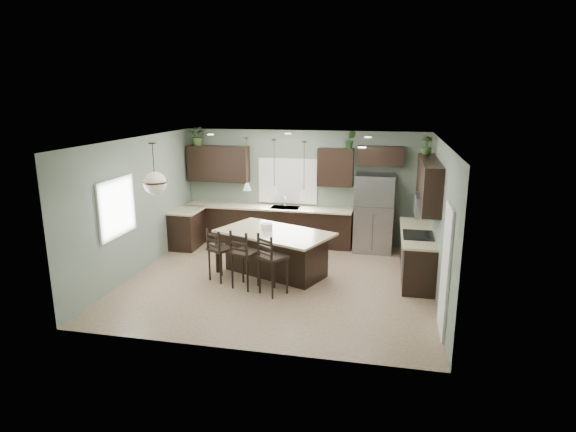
% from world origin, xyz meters
% --- Properties ---
extents(ground, '(6.00, 6.00, 0.00)m').
position_xyz_m(ground, '(0.00, 0.00, 0.00)').
color(ground, '#9E8466').
rests_on(ground, ground).
extents(pantry_door, '(0.04, 0.82, 2.04)m').
position_xyz_m(pantry_door, '(2.98, -1.55, 1.02)').
color(pantry_door, white).
rests_on(pantry_door, ground).
extents(window_back, '(1.35, 0.02, 1.00)m').
position_xyz_m(window_back, '(-0.40, 2.73, 1.55)').
color(window_back, white).
rests_on(window_back, room_shell).
extents(window_left, '(0.02, 1.10, 1.00)m').
position_xyz_m(window_left, '(-2.98, -0.80, 1.55)').
color(window_left, white).
rests_on(window_left, room_shell).
extents(left_return_cabs, '(0.60, 0.90, 0.90)m').
position_xyz_m(left_return_cabs, '(-2.70, 1.70, 0.45)').
color(left_return_cabs, black).
rests_on(left_return_cabs, ground).
extents(left_return_countertop, '(0.66, 0.96, 0.04)m').
position_xyz_m(left_return_countertop, '(-2.68, 1.70, 0.92)').
color(left_return_countertop, '#BBB48D').
rests_on(left_return_countertop, left_return_cabs).
extents(back_lower_cabs, '(4.20, 0.60, 0.90)m').
position_xyz_m(back_lower_cabs, '(-0.85, 2.45, 0.45)').
color(back_lower_cabs, black).
rests_on(back_lower_cabs, ground).
extents(back_countertop, '(4.20, 0.66, 0.04)m').
position_xyz_m(back_countertop, '(-0.85, 2.43, 0.92)').
color(back_countertop, '#BBB48D').
rests_on(back_countertop, back_lower_cabs).
extents(sink_inset, '(0.70, 0.45, 0.01)m').
position_xyz_m(sink_inset, '(-0.40, 2.43, 0.94)').
color(sink_inset, gray).
rests_on(sink_inset, back_countertop).
extents(faucet, '(0.02, 0.02, 0.28)m').
position_xyz_m(faucet, '(-0.40, 2.40, 1.08)').
color(faucet, silver).
rests_on(faucet, back_countertop).
extents(back_upper_left, '(1.55, 0.34, 0.90)m').
position_xyz_m(back_upper_left, '(-2.15, 2.58, 1.95)').
color(back_upper_left, black).
rests_on(back_upper_left, room_shell).
extents(back_upper_right, '(0.85, 0.34, 0.90)m').
position_xyz_m(back_upper_right, '(0.80, 2.58, 1.95)').
color(back_upper_right, black).
rests_on(back_upper_right, room_shell).
extents(fridge_header, '(1.05, 0.34, 0.45)m').
position_xyz_m(fridge_header, '(1.85, 2.58, 2.25)').
color(fridge_header, black).
rests_on(fridge_header, room_shell).
extents(right_lower_cabs, '(0.60, 2.35, 0.90)m').
position_xyz_m(right_lower_cabs, '(2.70, 0.87, 0.45)').
color(right_lower_cabs, black).
rests_on(right_lower_cabs, ground).
extents(right_countertop, '(0.66, 2.35, 0.04)m').
position_xyz_m(right_countertop, '(2.68, 0.87, 0.92)').
color(right_countertop, '#BBB48D').
rests_on(right_countertop, right_lower_cabs).
extents(cooktop, '(0.58, 0.75, 0.02)m').
position_xyz_m(cooktop, '(2.68, 0.60, 0.94)').
color(cooktop, black).
rests_on(cooktop, right_countertop).
extents(wall_oven_front, '(0.01, 0.72, 0.60)m').
position_xyz_m(wall_oven_front, '(2.40, 0.60, 0.45)').
color(wall_oven_front, gray).
rests_on(wall_oven_front, right_lower_cabs).
extents(right_upper_cabs, '(0.34, 2.35, 0.90)m').
position_xyz_m(right_upper_cabs, '(2.83, 0.87, 1.95)').
color(right_upper_cabs, black).
rests_on(right_upper_cabs, room_shell).
extents(microwave, '(0.40, 0.75, 0.40)m').
position_xyz_m(microwave, '(2.78, 0.60, 1.55)').
color(microwave, gray).
rests_on(microwave, right_upper_cabs).
extents(refrigerator, '(0.90, 0.74, 1.85)m').
position_xyz_m(refrigerator, '(1.75, 2.36, 0.93)').
color(refrigerator, gray).
rests_on(refrigerator, ground).
extents(kitchen_island, '(2.59, 2.06, 0.92)m').
position_xyz_m(kitchen_island, '(-0.16, 0.33, 0.46)').
color(kitchen_island, black).
rests_on(kitchen_island, ground).
extents(serving_dish, '(0.24, 0.24, 0.14)m').
position_xyz_m(serving_dish, '(-0.35, 0.41, 0.99)').
color(serving_dish, silver).
rests_on(serving_dish, kitchen_island).
extents(bar_stool_left, '(0.54, 0.54, 1.08)m').
position_xyz_m(bar_stool_left, '(-1.15, -0.20, 0.54)').
color(bar_stool_left, black).
rests_on(bar_stool_left, ground).
extents(bar_stool_center, '(0.55, 0.55, 1.17)m').
position_xyz_m(bar_stool_center, '(-0.56, -0.46, 0.59)').
color(bar_stool_center, black).
rests_on(bar_stool_center, ground).
extents(bar_stool_right, '(0.61, 0.61, 1.19)m').
position_xyz_m(bar_stool_right, '(0.04, -0.64, 0.60)').
color(bar_stool_right, black).
rests_on(bar_stool_right, ground).
extents(pendant_left, '(0.17, 0.17, 1.10)m').
position_xyz_m(pendant_left, '(-0.81, 0.60, 2.25)').
color(pendant_left, white).
rests_on(pendant_left, room_shell).
extents(pendant_center, '(0.17, 0.17, 1.10)m').
position_xyz_m(pendant_center, '(-0.16, 0.33, 2.25)').
color(pendant_center, silver).
rests_on(pendant_center, room_shell).
extents(pendant_right, '(0.17, 0.17, 1.10)m').
position_xyz_m(pendant_right, '(0.48, 0.06, 2.25)').
color(pendant_right, white).
rests_on(pendant_right, room_shell).
extents(chandelier, '(0.46, 0.46, 0.96)m').
position_xyz_m(chandelier, '(-2.15, -0.80, 2.32)').
color(chandelier, beige).
rests_on(chandelier, room_shell).
extents(plant_back_left, '(0.48, 0.43, 0.48)m').
position_xyz_m(plant_back_left, '(-2.64, 2.55, 2.64)').
color(plant_back_left, '#365626').
rests_on(plant_back_left, back_upper_left).
extents(plant_back_right, '(0.24, 0.19, 0.43)m').
position_xyz_m(plant_back_right, '(1.14, 2.55, 2.61)').
color(plant_back_right, '#254A20').
rests_on(plant_back_right, back_upper_right).
extents(plant_right_wall, '(0.23, 0.23, 0.39)m').
position_xyz_m(plant_right_wall, '(2.80, 1.69, 2.59)').
color(plant_right_wall, '#345424').
rests_on(plant_right_wall, right_upper_cabs).
extents(room_shell, '(6.00, 6.00, 6.00)m').
position_xyz_m(room_shell, '(0.00, 0.00, 1.70)').
color(room_shell, slate).
rests_on(room_shell, ground).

